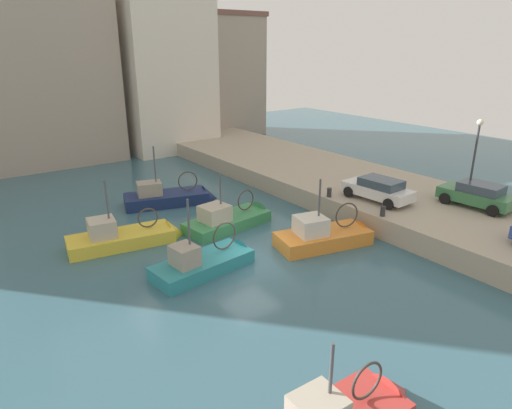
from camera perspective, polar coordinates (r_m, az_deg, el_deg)
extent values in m
plane|color=#386070|center=(21.92, -0.90, -6.97)|extent=(80.00, 80.00, 0.00)
cube|color=#ADA08C|center=(29.34, 17.74, 0.37)|extent=(9.00, 56.00, 1.20)
cube|color=gold|center=(24.38, -16.75, -4.99)|extent=(5.49, 2.74, 1.36)
cone|color=gold|center=(24.98, -10.05, -3.82)|extent=(1.16, 1.87, 1.76)
cube|color=#896B4C|center=(24.14, -16.89, -3.67)|extent=(5.26, 2.55, 0.08)
cube|color=#B7AD99|center=(23.84, -19.06, -2.88)|extent=(1.49, 1.52, 0.94)
cylinder|color=#4C4C51|center=(23.55, -18.39, -0.53)|extent=(0.10, 0.10, 2.98)
torus|color=#3F3833|center=(24.16, -13.63, -1.66)|extent=(1.09, 0.25, 1.09)
sphere|color=white|center=(25.11, -20.80, -4.23)|extent=(0.32, 0.32, 0.32)
cube|color=#388951|center=(25.67, -3.64, -2.88)|extent=(5.27, 2.67, 1.26)
cone|color=#388951|center=(27.46, 0.96, -1.30)|extent=(1.12, 1.94, 1.84)
cube|color=#896B4C|center=(25.46, -3.67, -1.71)|extent=(5.05, 2.48, 0.08)
cube|color=#B7AD99|center=(24.76, -5.29, -1.15)|extent=(1.65, 1.52, 0.91)
cylinder|color=#4C4C51|center=(24.74, -4.54, 0.88)|extent=(0.10, 0.10, 2.64)
torus|color=#3F3833|center=(26.07, -1.32, 0.56)|extent=(1.24, 0.24, 1.24)
sphere|color=white|center=(25.58, -7.88, -2.66)|extent=(0.32, 0.32, 0.32)
cube|color=orange|center=(23.65, 8.49, -5.12)|extent=(5.22, 3.11, 1.49)
cone|color=orange|center=(25.12, 13.97, -3.98)|extent=(1.30, 2.00, 1.84)
cube|color=#B2A893|center=(23.37, 8.57, -3.63)|extent=(4.99, 2.90, 0.08)
cube|color=beige|center=(22.81, 7.00, -2.73)|extent=(1.75, 1.71, 0.97)
cylinder|color=#4C4C51|center=(22.68, 8.06, -0.35)|extent=(0.10, 0.10, 2.94)
torus|color=#3F3833|center=(23.78, 11.49, -1.33)|extent=(1.35, 0.39, 1.37)
sphere|color=white|center=(23.78, 4.09, -4.21)|extent=(0.32, 0.32, 0.32)
cube|color=teal|center=(20.97, -6.79, -8.44)|extent=(4.92, 2.45, 1.30)
cone|color=teal|center=(22.47, -1.18, -6.28)|extent=(1.09, 1.82, 1.73)
cube|color=#9E7A51|center=(20.70, -6.86, -7.01)|extent=(4.71, 2.28, 0.08)
cube|color=gray|center=(20.00, -9.10, -6.48)|extent=(1.14, 1.28, 0.94)
cylinder|color=#4C4C51|center=(19.73, -8.52, -3.55)|extent=(0.10, 0.10, 3.08)
torus|color=#3F3833|center=(21.08, -4.04, -4.00)|extent=(1.38, 0.24, 1.38)
sphere|color=white|center=(20.99, -11.70, -8.09)|extent=(0.32, 0.32, 0.32)
cube|color=navy|center=(29.86, -11.32, 0.06)|extent=(5.61, 3.43, 1.51)
cone|color=navy|center=(30.41, -5.80, 0.71)|extent=(1.38, 2.04, 1.87)
cube|color=#9E7A51|center=(29.64, -11.40, 1.29)|extent=(5.36, 3.22, 0.08)
cube|color=gray|center=(29.37, -13.45, 1.95)|extent=(1.76, 1.54, 0.88)
cylinder|color=#4C4C51|center=(29.11, -12.74, 4.17)|extent=(0.10, 0.10, 3.22)
torus|color=#3F3833|center=(29.66, -8.70, 3.00)|extent=(1.26, 0.43, 1.29)
sphere|color=white|center=(30.69, -14.59, 0.79)|extent=(0.32, 0.32, 0.32)
cone|color=#BC3833|center=(15.05, 17.36, -22.22)|extent=(0.95, 1.69, 1.66)
cylinder|color=#4C4C51|center=(12.25, 9.44, -21.78)|extent=(0.10, 0.10, 2.51)
torus|color=#3F3833|center=(13.42, 13.98, -20.98)|extent=(1.17, 0.12, 1.17)
cube|color=#387547|center=(28.03, 26.24, 0.91)|extent=(1.97, 4.04, 0.63)
cube|color=#384756|center=(27.80, 26.78, 1.91)|extent=(1.64, 2.30, 0.49)
cylinder|color=black|center=(27.88, 22.97, 0.73)|extent=(0.27, 0.65, 0.64)
cylinder|color=black|center=(29.35, 24.51, 1.41)|extent=(0.27, 0.65, 0.64)
cylinder|color=black|center=(26.89, 27.96, -0.71)|extent=(0.27, 0.65, 0.64)
cylinder|color=black|center=(28.41, 29.29, 0.07)|extent=(0.27, 0.65, 0.64)
cube|color=silver|center=(27.17, 15.21, 1.70)|extent=(1.95, 4.24, 0.59)
cube|color=#384756|center=(26.90, 15.67, 2.67)|extent=(1.64, 2.40, 0.48)
cylinder|color=black|center=(27.38, 11.73, 1.59)|extent=(0.26, 0.65, 0.64)
cylinder|color=black|center=(28.69, 13.91, 2.25)|extent=(0.26, 0.65, 0.64)
cylinder|color=black|center=(25.82, 16.55, 0.05)|extent=(0.26, 0.65, 0.64)
cylinder|color=black|center=(27.20, 18.62, 0.83)|extent=(0.26, 0.65, 0.64)
cylinder|color=#2D2D33|center=(24.77, 15.87, -0.82)|extent=(0.28, 0.28, 0.55)
cylinder|color=#2D2D33|center=(27.23, 9.32, 1.54)|extent=(0.28, 0.28, 0.55)
cylinder|color=#38383D|center=(28.05, 25.93, 4.53)|extent=(0.12, 0.12, 4.50)
sphere|color=#F2EACC|center=(27.60, 26.68, 9.33)|extent=(0.36, 0.36, 0.36)
cube|color=silver|center=(46.08, -12.56, 20.09)|extent=(8.20, 8.83, 21.01)
cube|color=#A39384|center=(52.77, -4.71, 15.86)|extent=(8.43, 6.59, 12.73)
cube|color=brown|center=(52.75, -4.92, 23.04)|extent=(8.77, 6.85, 0.50)
cube|color=#A39384|center=(43.16, -25.34, 14.25)|extent=(10.91, 7.13, 14.20)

